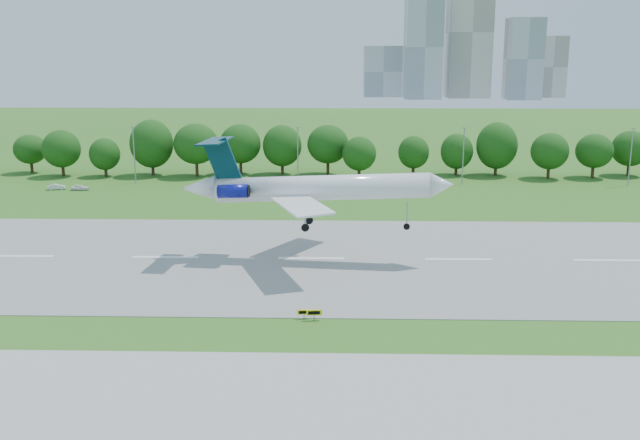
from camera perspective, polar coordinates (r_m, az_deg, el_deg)
The scene contains 11 objects.
ground at distance 77.08m, azimuth -16.63°, elevation -8.10°, with size 600.00×600.00×0.00m, color #2C5F19.
runway at distance 99.85m, azimuth -12.27°, elevation -2.95°, with size 400.00×45.00×0.08m, color gray.
taxiway at distance 61.73m, azimuth -21.86°, elevation -13.99°, with size 400.00×23.00×0.08m, color #ADADA8.
tree_line at distance 163.22m, azimuth -6.88°, elevation 5.67°, with size 288.40×8.40×10.40m.
light_poles at distance 153.81m, azimuth -8.34°, elevation 5.22°, with size 175.90×0.25×12.19m.
skyline at distance 465.10m, azimuth 11.26°, elevation 13.32°, with size 127.00×52.00×80.00m.
airliner at distance 94.97m, azimuth -0.97°, elevation 2.65°, with size 36.45×26.43×12.08m.
taxi_sign_centre at distance 75.49m, azimuth -1.29°, elevation -7.38°, with size 1.44×0.36×1.00m.
taxi_sign_right at distance 75.01m, azimuth -0.47°, elevation -7.43°, with size 1.66×0.36×1.16m.
service_vehicle_a at distance 155.91m, azimuth -20.34°, elevation 2.50°, with size 1.25×3.59×1.18m, color silver.
service_vehicle_b at distance 153.61m, azimuth -18.65°, elevation 2.49°, with size 1.41×3.52×1.20m, color white.
Camera 1 is at (23.61, -68.13, 27.24)m, focal length 40.00 mm.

